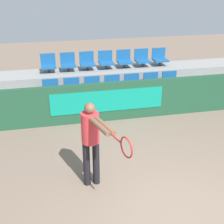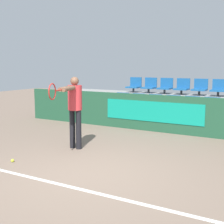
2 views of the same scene
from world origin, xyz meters
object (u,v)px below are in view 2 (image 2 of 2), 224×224
object	(u,v)px
stadium_chair_0	(121,101)
stadium_chair_9	(165,87)
stadium_chair_4	(191,106)
stadium_chair_5	(211,107)
stadium_chair_3	(172,105)
stadium_chair_10	(182,87)
stadium_chair_2	(154,104)
stadium_chair_11	(200,88)
stadium_chair_12	(219,88)
stadium_chair_8	(149,86)
stadium_chair_1	(137,103)
tennis_ball	(12,161)
stadium_chair_7	(134,85)
tennis_player	(74,105)

from	to	relation	value
stadium_chair_0	stadium_chair_9	xyz separation A→B (m)	(1.17, 1.00, 0.48)
stadium_chair_4	stadium_chair_5	xyz separation A→B (m)	(0.58, 0.00, 0.00)
stadium_chair_3	stadium_chair_10	world-z (taller)	stadium_chair_10
stadium_chair_2	stadium_chair_11	distance (m)	1.61
stadium_chair_12	stadium_chair_3	bearing A→B (deg)	-139.49
stadium_chair_4	stadium_chair_8	bearing A→B (deg)	150.34
stadium_chair_8	stadium_chair_12	bearing A→B (deg)	0.00
stadium_chair_3	stadium_chair_10	xyz separation A→B (m)	(0.00, 1.00, 0.48)
stadium_chair_1	tennis_ball	size ratio (longest dim) A/B	8.01
stadium_chair_0	stadium_chair_5	bearing A→B (deg)	0.00
stadium_chair_9	stadium_chair_2	bearing A→B (deg)	-90.00
stadium_chair_5	stadium_chair_9	size ratio (longest dim) A/B	1.00
stadium_chair_2	stadium_chair_1	bearing A→B (deg)	180.00
stadium_chair_2	stadium_chair_3	xyz separation A→B (m)	(0.58, 0.00, 0.00)
stadium_chair_1	stadium_chair_5	distance (m)	2.33
stadium_chair_4	stadium_chair_5	bearing A→B (deg)	0.00
tennis_ball	stadium_chair_12	bearing A→B (deg)	64.35
stadium_chair_1	stadium_chair_9	xyz separation A→B (m)	(0.58, 1.00, 0.48)
stadium_chair_8	tennis_ball	size ratio (longest dim) A/B	8.01
stadium_chair_1	stadium_chair_7	size ratio (longest dim) A/B	1.00
stadium_chair_5	tennis_player	bearing A→B (deg)	-123.84
stadium_chair_7	stadium_chair_8	xyz separation A→B (m)	(0.58, 0.00, 0.00)
stadium_chair_2	stadium_chair_8	world-z (taller)	stadium_chair_8
stadium_chair_7	tennis_ball	size ratio (longest dim) A/B	8.01
stadium_chair_12	tennis_player	size ratio (longest dim) A/B	0.32
tennis_ball	stadium_chair_8	bearing A→B (deg)	85.37
stadium_chair_8	tennis_player	xyz separation A→B (m)	(0.03, -4.43, -0.16)
stadium_chair_5	stadium_chair_3	bearing A→B (deg)	180.00
stadium_chair_4	stadium_chair_7	world-z (taller)	stadium_chair_7
stadium_chair_7	stadium_chair_10	world-z (taller)	same
stadium_chair_9	tennis_ball	bearing A→B (deg)	-100.25
stadium_chair_5	stadium_chair_12	distance (m)	1.11
stadium_chair_5	stadium_chair_12	xyz separation A→B (m)	(0.00, 1.00, 0.48)
stadium_chair_7	stadium_chair_12	xyz separation A→B (m)	(2.92, 0.00, 0.00)
stadium_chair_0	stadium_chair_4	size ratio (longest dim) A/B	1.00
stadium_chair_5	stadium_chair_12	world-z (taller)	stadium_chair_12
tennis_player	stadium_chair_4	bearing A→B (deg)	47.09
stadium_chair_7	stadium_chair_10	distance (m)	1.75
stadium_chair_4	stadium_chair_8	distance (m)	2.07
stadium_chair_1	stadium_chair_12	xyz separation A→B (m)	(2.33, 1.00, 0.48)
stadium_chair_3	stadium_chair_7	world-z (taller)	stadium_chair_7
stadium_chair_5	tennis_player	size ratio (longest dim) A/B	0.32
stadium_chair_0	stadium_chair_1	size ratio (longest dim) A/B	1.00
stadium_chair_11	stadium_chair_9	bearing A→B (deg)	180.00
stadium_chair_12	tennis_ball	size ratio (longest dim) A/B	8.01
stadium_chair_4	stadium_chair_1	bearing A→B (deg)	180.00
tennis_player	tennis_ball	world-z (taller)	tennis_player
stadium_chair_4	stadium_chair_11	xyz separation A→B (m)	(0.00, 1.00, 0.48)
stadium_chair_7	stadium_chair_5	bearing A→B (deg)	-18.87
stadium_chair_7	stadium_chair_12	world-z (taller)	same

